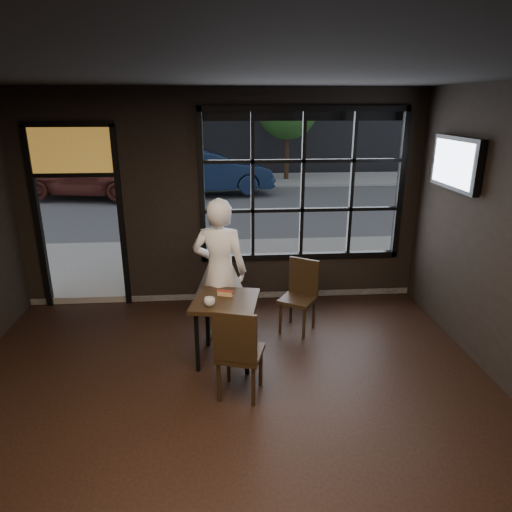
{
  "coord_description": "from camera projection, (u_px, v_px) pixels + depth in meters",
  "views": [
    {
      "loc": [
        -0.02,
        -3.21,
        2.97
      ],
      "look_at": [
        0.4,
        2.2,
        1.15
      ],
      "focal_mm": 32.0,
      "sensor_mm": 36.0,
      "label": 1
    }
  ],
  "objects": [
    {
      "name": "floor",
      "position": [
        230.0,
        463.0,
        3.98
      ],
      "size": [
        6.0,
        7.0,
        0.02
      ],
      "primitive_type": "cube",
      "color": "black",
      "rests_on": "ground"
    },
    {
      "name": "ceiling",
      "position": [
        221.0,
        65.0,
        2.96
      ],
      "size": [
        6.0,
        7.0,
        0.02
      ],
      "primitive_type": "cube",
      "color": "black",
      "rests_on": "ground"
    },
    {
      "name": "window_frame",
      "position": [
        303.0,
        186.0,
        6.8
      ],
      "size": [
        3.06,
        0.12,
        2.28
      ],
      "primitive_type": "cube",
      "color": "black",
      "rests_on": "ground"
    },
    {
      "name": "stained_transom",
      "position": [
        71.0,
        150.0,
        6.39
      ],
      "size": [
        1.2,
        0.06,
        0.7
      ],
      "primitive_type": "cube",
      "color": "orange",
      "rests_on": "ground"
    },
    {
      "name": "street_asphalt",
      "position": [
        220.0,
        157.0,
        26.67
      ],
      "size": [
        60.0,
        41.0,
        0.04
      ],
      "primitive_type": "cube",
      "color": "#545456",
      "rests_on": "ground"
    },
    {
      "name": "building_across",
      "position": [
        217.0,
        10.0,
        23.33
      ],
      "size": [
        28.0,
        12.0,
        15.0
      ],
      "primitive_type": "cube",
      "color": "#5B5956",
      "rests_on": "ground"
    },
    {
      "name": "cafe_table",
      "position": [
        226.0,
        330.0,
        5.45
      ],
      "size": [
        0.86,
        0.86,
        0.8
      ],
      "primitive_type": "cube",
      "rotation": [
        0.0,
        0.0,
        -0.18
      ],
      "color": "black",
      "rests_on": "floor"
    },
    {
      "name": "chair_near",
      "position": [
        240.0,
        350.0,
        4.76
      ],
      "size": [
        0.56,
        0.56,
        1.04
      ],
      "primitive_type": "cube",
      "rotation": [
        0.0,
        0.0,
        2.85
      ],
      "color": "black",
      "rests_on": "floor"
    },
    {
      "name": "chair_window",
      "position": [
        298.0,
        297.0,
        6.13
      ],
      "size": [
        0.59,
        0.59,
        0.98
      ],
      "primitive_type": "cube",
      "rotation": [
        0.0,
        0.0,
        -0.57
      ],
      "color": "black",
      "rests_on": "floor"
    },
    {
      "name": "man",
      "position": [
        220.0,
        271.0,
        5.78
      ],
      "size": [
        0.77,
        0.58,
        1.89
      ],
      "primitive_type": "imported",
      "rotation": [
        0.0,
        0.0,
        2.94
      ],
      "color": "white",
      "rests_on": "floor"
    },
    {
      "name": "hotdog",
      "position": [
        225.0,
        293.0,
        5.42
      ],
      "size": [
        0.22,
        0.14,
        0.06
      ],
      "primitive_type": null,
      "rotation": [
        0.0,
        0.0,
        -0.34
      ],
      "color": "tan",
      "rests_on": "cafe_table"
    },
    {
      "name": "cup",
      "position": [
        210.0,
        302.0,
        5.14
      ],
      "size": [
        0.14,
        0.14,
        0.1
      ],
      "primitive_type": "imported",
      "rotation": [
        0.0,
        0.0,
        -0.18
      ],
      "color": "silver",
      "rests_on": "cafe_table"
    },
    {
      "name": "tv",
      "position": [
        456.0,
        163.0,
        5.71
      ],
      "size": [
        0.13,
        1.12,
        0.65
      ],
      "primitive_type": "cube",
      "color": "black",
      "rests_on": "wall_right"
    },
    {
      "name": "navy_car",
      "position": [
        208.0,
        172.0,
        15.16
      ],
      "size": [
        4.45,
        2.13,
        1.41
      ],
      "primitive_type": "imported",
      "rotation": [
        0.0,
        0.0,
        1.73
      ],
      "color": "#12213D",
      "rests_on": "street_asphalt"
    },
    {
      "name": "maroon_car",
      "position": [
        84.0,
        174.0,
        14.63
      ],
      "size": [
        4.5,
        2.5,
        1.45
      ],
      "primitive_type": "imported",
      "rotation": [
        0.0,
        0.0,
        1.38
      ],
      "color": "#56221B",
      "rests_on": "street_asphalt"
    },
    {
      "name": "tree_left",
      "position": [
        168.0,
        101.0,
        16.63
      ],
      "size": [
        2.53,
        2.53,
        4.31
      ],
      "color": "#332114",
      "rests_on": "street_asphalt"
    },
    {
      "name": "tree_right",
      "position": [
        287.0,
        109.0,
        17.38
      ],
      "size": [
        2.28,
        2.28,
        3.89
      ],
      "color": "#332114",
      "rests_on": "street_asphalt"
    }
  ]
}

